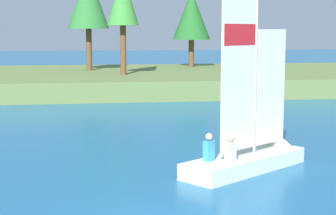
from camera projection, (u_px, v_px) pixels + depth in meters
The scene contains 4 objects.
shore_bank at pixel (106, 80), 38.77m from camera, with size 80.00×15.94×1.14m, color #5B703D.
shoreline_tree_midleft at pixel (88, 0), 39.44m from camera, with size 2.89×2.89×7.04m.
shoreline_tree_midright at pixel (191, 16), 43.32m from camera, with size 2.91×2.91×5.79m.
sailboat at pixel (259, 149), 16.59m from camera, with size 4.56×3.77×6.70m.
Camera 1 is at (-1.41, -10.22, 3.99)m, focal length 60.61 mm.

